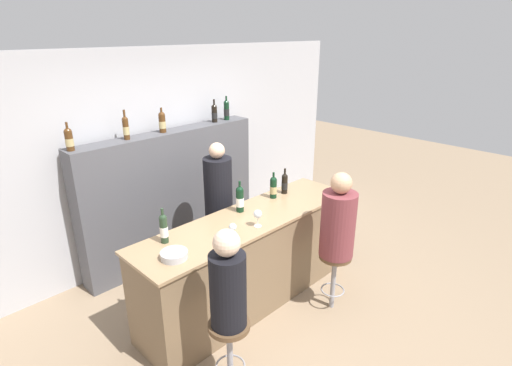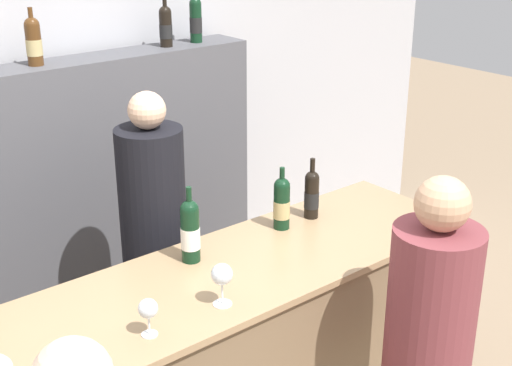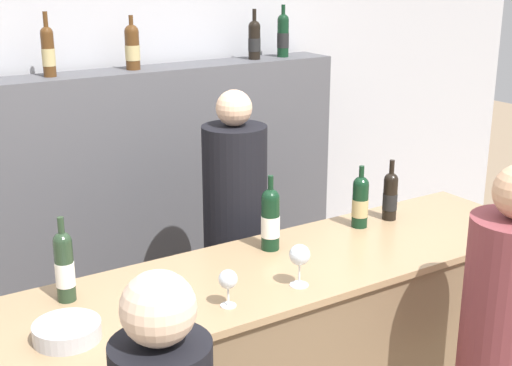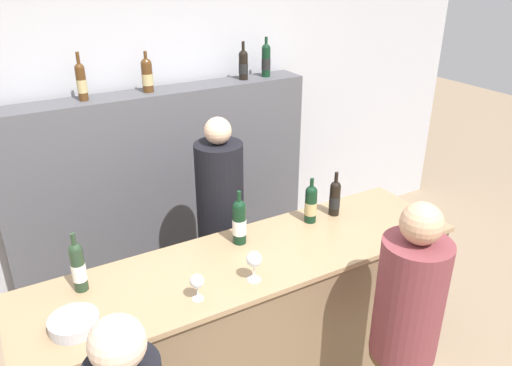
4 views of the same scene
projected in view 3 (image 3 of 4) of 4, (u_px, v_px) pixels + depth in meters
The scene contains 15 objects.
wall_back at pixel (131, 123), 4.19m from camera, with size 6.40×0.05×2.60m.
back_bar_cabinet at pixel (150, 210), 4.16m from camera, with size 2.40×0.28×1.65m.
wine_bottle_counter_0 at pixel (64, 266), 2.62m from camera, with size 0.07×0.07×0.33m.
wine_bottle_counter_1 at pixel (270, 219), 3.09m from camera, with size 0.08×0.08×0.34m.
wine_bottle_counter_2 at pixel (360, 201), 3.36m from camera, with size 0.08×0.08×0.30m.
wine_bottle_counter_3 at pixel (390, 195), 3.46m from camera, with size 0.07×0.07×0.30m.
wine_bottle_backbar_1 at pixel (48, 51), 3.60m from camera, with size 0.07×0.07×0.33m.
wine_bottle_backbar_2 at pixel (132, 47), 3.84m from camera, with size 0.08×0.08×0.29m.
wine_bottle_backbar_3 at pixel (254, 39), 4.25m from camera, with size 0.07×0.07×0.30m.
wine_bottle_backbar_4 at pixel (283, 35), 4.35m from camera, with size 0.07×0.07×0.31m.
wine_glass_0 at pixel (228, 280), 2.59m from camera, with size 0.07×0.07×0.14m.
wine_glass_1 at pixel (300, 256), 2.75m from camera, with size 0.08×0.08×0.17m.
metal_bowl at pixel (67, 331), 2.38m from camera, with size 0.23×0.23×0.06m.
guest_seated_right at pixel (510, 291), 2.69m from camera, with size 0.34×0.34×0.88m.
bartender at pixel (235, 259), 3.64m from camera, with size 0.32×0.32×1.63m.
Camera 3 is at (-1.60, -1.92, 2.22)m, focal length 50.00 mm.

